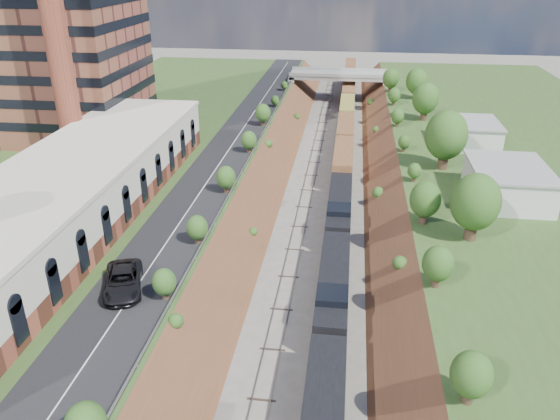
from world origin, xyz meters
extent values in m
cube|color=#364D1F|center=(-33.00, 60.00, 2.50)|extent=(44.00, 180.00, 5.00)
cube|color=#364D1F|center=(33.00, 60.00, 2.50)|extent=(44.00, 180.00, 5.00)
cube|color=brown|center=(-11.00, 60.00, 0.00)|extent=(10.00, 180.00, 10.00)
cube|color=brown|center=(11.00, 60.00, 0.00)|extent=(10.00, 180.00, 10.00)
cube|color=gray|center=(-2.60, 60.00, 0.09)|extent=(1.58, 180.00, 0.18)
cube|color=gray|center=(2.60, 60.00, 0.09)|extent=(1.58, 180.00, 0.18)
cube|color=black|center=(-15.50, 60.00, 5.05)|extent=(8.00, 180.00, 0.10)
cube|color=#99999E|center=(-11.40, 60.00, 5.55)|extent=(0.06, 171.00, 0.30)
cube|color=brown|center=(-28.00, 38.00, 6.10)|extent=(14.00, 62.00, 2.20)
cube|color=beige|center=(-28.00, 38.00, 9.35)|extent=(14.00, 62.00, 4.30)
cube|color=beige|center=(-28.00, 38.00, 11.75)|extent=(14.30, 62.30, 0.50)
cylinder|color=brown|center=(-36.00, 56.00, 25.00)|extent=(3.20, 3.20, 40.00)
cube|color=gray|center=(-11.50, 122.00, 3.10)|extent=(1.50, 8.00, 6.20)
cube|color=gray|center=(11.50, 122.00, 3.10)|extent=(1.50, 8.00, 6.20)
cube|color=gray|center=(0.00, 122.00, 6.20)|extent=(24.00, 8.00, 1.00)
cube|color=gray|center=(0.00, 118.00, 7.00)|extent=(24.00, 0.30, 0.80)
cube|color=gray|center=(0.00, 126.00, 7.00)|extent=(24.00, 0.30, 0.80)
cube|color=silver|center=(23.50, 52.00, 7.00)|extent=(9.00, 12.00, 4.00)
cube|color=silver|center=(23.00, 74.00, 6.80)|extent=(8.00, 10.00, 3.60)
cylinder|color=#473323|center=(17.00, 40.00, 6.31)|extent=(1.30, 1.30, 2.62)
ellipsoid|color=#2D591F|center=(17.00, 40.00, 9.46)|extent=(5.25, 5.25, 6.30)
cylinder|color=#473323|center=(-11.80, 20.00, 5.61)|extent=(0.66, 0.66, 1.22)
ellipsoid|color=#2D591F|center=(-11.80, 20.00, 7.08)|extent=(2.45, 2.45, 2.94)
cube|color=black|center=(2.60, 32.97, 2.38)|extent=(3.05, 18.29, 2.97)
cube|color=black|center=(2.60, 52.26, 2.38)|extent=(3.05, 18.29, 2.97)
cube|color=brown|center=(2.60, 111.13, 2.73)|extent=(3.05, 97.44, 3.66)
imported|color=black|center=(-16.45, 25.38, 6.08)|extent=(5.35, 7.73, 1.96)
camera|label=1|loc=(3.35, -14.84, 33.04)|focal=35.00mm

